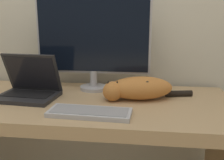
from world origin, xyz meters
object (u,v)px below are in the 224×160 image
at_px(laptop, 29,89).
at_px(cat, 138,88).
at_px(external_keyboard, 90,112).
at_px(monitor, 93,38).

height_order(laptop, cat, laptop).
relative_size(laptop, external_keyboard, 0.86).
xyz_separation_m(laptop, external_keyboard, (0.37, -0.21, -0.04)).
relative_size(external_keyboard, cat, 0.79).
xyz_separation_m(monitor, laptop, (-0.31, -0.20, -0.25)).
relative_size(monitor, cat, 1.39).
bearing_deg(external_keyboard, cat, 53.61).
relative_size(laptop, cat, 0.68).
bearing_deg(laptop, monitor, 37.12).
distance_m(external_keyboard, cat, 0.33).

